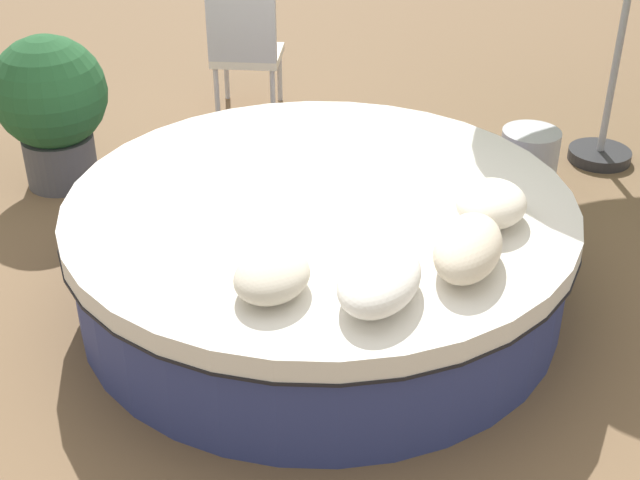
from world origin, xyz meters
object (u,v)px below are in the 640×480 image
at_px(throw_pillow_2, 468,248).
at_px(throw_pillow_3, 491,203).
at_px(throw_pillow_0, 272,276).
at_px(planter, 51,103).
at_px(side_table, 528,159).
at_px(round_bed, 320,249).
at_px(throw_pillow_1, 379,279).
at_px(patio_chair, 245,46).

relative_size(throw_pillow_2, throw_pillow_3, 1.29).
height_order(throw_pillow_0, planter, planter).
bearing_deg(throw_pillow_0, side_table, 162.57).
bearing_deg(side_table, round_bed, -27.50).
distance_m(throw_pillow_1, throw_pillow_2, 0.47).
height_order(throw_pillow_1, patio_chair, patio_chair).
xyz_separation_m(throw_pillow_2, throw_pillow_3, (-0.46, 0.03, -0.01)).
xyz_separation_m(round_bed, patio_chair, (-2.23, -1.39, 0.24)).
distance_m(round_bed, throw_pillow_2, 1.01).
xyz_separation_m(throw_pillow_2, side_table, (-2.08, 0.05, -0.51)).
xyz_separation_m(throw_pillow_2, patio_chair, (-2.62, -2.22, -0.16)).
relative_size(throw_pillow_2, side_table, 1.34).
height_order(throw_pillow_0, side_table, throw_pillow_0).
bearing_deg(round_bed, throw_pillow_1, 35.20).
relative_size(throw_pillow_1, side_table, 1.36).
bearing_deg(throw_pillow_1, side_table, 171.73).
bearing_deg(throw_pillow_3, throw_pillow_1, -22.14).
xyz_separation_m(patio_chair, planter, (1.51, -0.72, 0.02)).
relative_size(throw_pillow_0, throw_pillow_1, 0.72).
bearing_deg(planter, round_bed, 70.98).
relative_size(throw_pillow_1, planter, 0.54).
height_order(throw_pillow_3, planter, planter).
height_order(throw_pillow_2, patio_chair, patio_chair).
height_order(throw_pillow_1, planter, planter).
xyz_separation_m(throw_pillow_2, planter, (-1.12, -2.94, -0.14)).
relative_size(planter, side_table, 2.51).
relative_size(throw_pillow_3, planter, 0.41).
bearing_deg(throw_pillow_0, planter, -125.91).
bearing_deg(throw_pillow_3, throw_pillow_0, -39.97).
relative_size(round_bed, throw_pillow_1, 4.78).
distance_m(round_bed, throw_pillow_0, 0.94).
bearing_deg(round_bed, planter, -109.02).
height_order(throw_pillow_0, throw_pillow_3, throw_pillow_3).
xyz_separation_m(throw_pillow_1, throw_pillow_2, (-0.36, 0.31, 0.01)).
distance_m(throw_pillow_1, side_table, 2.52).
distance_m(throw_pillow_1, planter, 3.02).
relative_size(patio_chair, planter, 0.96).
xyz_separation_m(throw_pillow_3, side_table, (-1.62, 0.02, -0.50)).
distance_m(patio_chair, planter, 1.67).
relative_size(round_bed, side_table, 6.50).
bearing_deg(throw_pillow_1, round_bed, -144.80).
bearing_deg(planter, patio_chair, 154.43).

